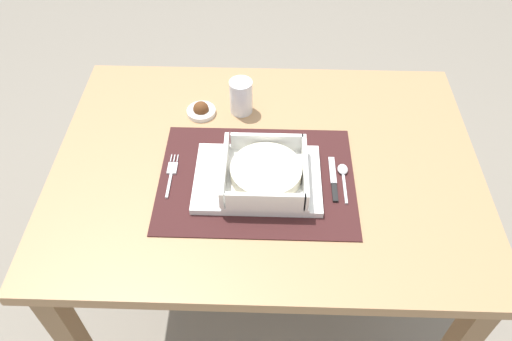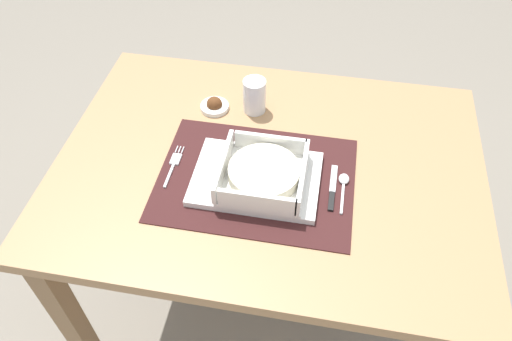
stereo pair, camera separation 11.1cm
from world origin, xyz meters
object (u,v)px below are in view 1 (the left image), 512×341
at_px(dining_table, 265,190).
at_px(fork, 171,173).
at_px(condiment_saucer, 200,110).
at_px(porridge_bowl, 264,173).
at_px(butter_knife, 333,182).
at_px(spoon, 342,173).
at_px(drinking_glass, 240,98).

distance_m(dining_table, fork, 0.25).
xyz_separation_m(fork, condiment_saucer, (0.05, 0.22, 0.01)).
relative_size(porridge_bowl, butter_knife, 1.39).
height_order(spoon, butter_knife, spoon).
relative_size(fork, drinking_glass, 1.38).
xyz_separation_m(dining_table, porridge_bowl, (-0.00, -0.07, 0.14)).
bearing_deg(butter_knife, dining_table, 158.81).
xyz_separation_m(porridge_bowl, fork, (-0.22, 0.03, -0.04)).
distance_m(dining_table, condiment_saucer, 0.27).
xyz_separation_m(fork, spoon, (0.40, 0.01, 0.00)).
distance_m(spoon, condiment_saucer, 0.41).
relative_size(butter_knife, condiment_saucer, 1.81).
relative_size(spoon, drinking_glass, 1.25).
relative_size(butter_knife, drinking_glass, 1.46).
xyz_separation_m(butter_knife, drinking_glass, (-0.22, 0.25, 0.04)).
distance_m(drinking_glass, condiment_saucer, 0.11).
bearing_deg(fork, porridge_bowl, -6.43).
height_order(fork, condiment_saucer, condiment_saucer).
bearing_deg(porridge_bowl, drinking_glass, 104.24).
xyz_separation_m(spoon, drinking_glass, (-0.25, 0.22, 0.03)).
distance_m(dining_table, spoon, 0.21).
distance_m(dining_table, porridge_bowl, 0.16).
bearing_deg(spoon, porridge_bowl, -173.21).
relative_size(dining_table, spoon, 8.75).
bearing_deg(spoon, fork, 177.39).
height_order(porridge_bowl, drinking_glass, drinking_glass).
bearing_deg(porridge_bowl, butter_knife, 3.56).
height_order(porridge_bowl, spoon, porridge_bowl).
bearing_deg(fork, spoon, 1.53).
relative_size(dining_table, butter_knife, 7.49).
distance_m(butter_knife, drinking_glass, 0.33).
distance_m(fork, drinking_glass, 0.28).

